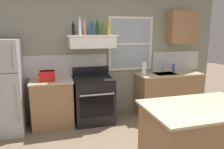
# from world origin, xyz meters

# --- Properties ---
(back_wall) EXTENTS (5.40, 0.11, 2.70)m
(back_wall) POSITION_xyz_m (0.03, 2.23, 1.35)
(back_wall) COLOR gray
(back_wall) RESTS_ON ground_plane
(refrigerator) EXTENTS (0.70, 0.72, 1.68)m
(refrigerator) POSITION_xyz_m (-1.90, 1.84, 0.84)
(refrigerator) COLOR #B7BABC
(refrigerator) RESTS_ON ground_plane
(counter_left_of_stove) EXTENTS (0.79, 0.63, 0.91)m
(counter_left_of_stove) POSITION_xyz_m (-1.05, 1.90, 0.46)
(counter_left_of_stove) COLOR #9E754C
(counter_left_of_stove) RESTS_ON ground_plane
(toaster) EXTENTS (0.30, 0.20, 0.19)m
(toaster) POSITION_xyz_m (-1.12, 1.84, 1.01)
(toaster) COLOR red
(toaster) RESTS_ON counter_left_of_stove
(stove_range) EXTENTS (0.76, 0.69, 1.09)m
(stove_range) POSITION_xyz_m (-0.25, 1.86, 0.46)
(stove_range) COLOR black
(stove_range) RESTS_ON ground_plane
(range_hood_shelf) EXTENTS (0.96, 0.52, 0.24)m
(range_hood_shelf) POSITION_xyz_m (-0.25, 1.96, 1.62)
(range_hood_shelf) COLOR white
(bottle_balsamic_dark) EXTENTS (0.06, 0.06, 0.25)m
(bottle_balsamic_dark) POSITION_xyz_m (-0.60, 1.96, 1.85)
(bottle_balsamic_dark) COLOR black
(bottle_balsamic_dark) RESTS_ON range_hood_shelf
(bottle_clear_tall) EXTENTS (0.06, 0.06, 0.34)m
(bottle_clear_tall) POSITION_xyz_m (-0.48, 1.94, 1.89)
(bottle_clear_tall) COLOR silver
(bottle_clear_tall) RESTS_ON range_hood_shelf
(bottle_rose_pink) EXTENTS (0.07, 0.07, 0.31)m
(bottle_rose_pink) POSITION_xyz_m (-0.37, 2.01, 1.87)
(bottle_rose_pink) COLOR #C67F84
(bottle_rose_pink) RESTS_ON range_hood_shelf
(bottle_blue_liqueur) EXTENTS (0.07, 0.07, 0.27)m
(bottle_blue_liqueur) POSITION_xyz_m (-0.24, 1.97, 1.86)
(bottle_blue_liqueur) COLOR #1E478C
(bottle_blue_liqueur) RESTS_ON range_hood_shelf
(bottle_dark_green_wine) EXTENTS (0.07, 0.07, 0.28)m
(bottle_dark_green_wine) POSITION_xyz_m (-0.14, 1.91, 1.86)
(bottle_dark_green_wine) COLOR #143819
(bottle_dark_green_wine) RESTS_ON range_hood_shelf
(bottle_olive_oil_square) EXTENTS (0.06, 0.06, 0.27)m
(bottle_olive_oil_square) POSITION_xyz_m (-0.02, 1.95, 1.86)
(bottle_olive_oil_square) COLOR #4C601E
(bottle_olive_oil_square) RESTS_ON range_hood_shelf
(bottle_champagne_gold_foil) EXTENTS (0.08, 0.08, 0.29)m
(bottle_champagne_gold_foil) POSITION_xyz_m (0.10, 1.94, 1.87)
(bottle_champagne_gold_foil) COLOR #B29333
(bottle_champagne_gold_foil) RESTS_ON range_hood_shelf
(counter_right_with_sink) EXTENTS (1.43, 0.63, 0.91)m
(counter_right_with_sink) POSITION_xyz_m (1.45, 1.90, 0.46)
(counter_right_with_sink) COLOR #9E754C
(counter_right_with_sink) RESTS_ON ground_plane
(sink_faucet) EXTENTS (0.03, 0.17, 0.28)m
(sink_faucet) POSITION_xyz_m (1.35, 2.00, 1.08)
(sink_faucet) COLOR silver
(sink_faucet) RESTS_ON counter_right_with_sink
(paper_towel_roll) EXTENTS (0.11, 0.11, 0.27)m
(paper_towel_roll) POSITION_xyz_m (0.86, 1.90, 1.04)
(paper_towel_roll) COLOR white
(paper_towel_roll) RESTS_ON counter_right_with_sink
(dish_soap_bottle) EXTENTS (0.06, 0.06, 0.18)m
(dish_soap_bottle) POSITION_xyz_m (1.63, 2.00, 1.00)
(dish_soap_bottle) COLOR blue
(dish_soap_bottle) RESTS_ON counter_right_with_sink
(kitchen_island) EXTENTS (1.40, 0.90, 0.91)m
(kitchen_island) POSITION_xyz_m (0.74, -0.08, 0.46)
(kitchen_island) COLOR #9E754C
(kitchen_island) RESTS_ON ground_plane
(upper_cabinet_right) EXTENTS (0.64, 0.32, 0.70)m
(upper_cabinet_right) POSITION_xyz_m (1.80, 2.04, 1.90)
(upper_cabinet_right) COLOR #9E754C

